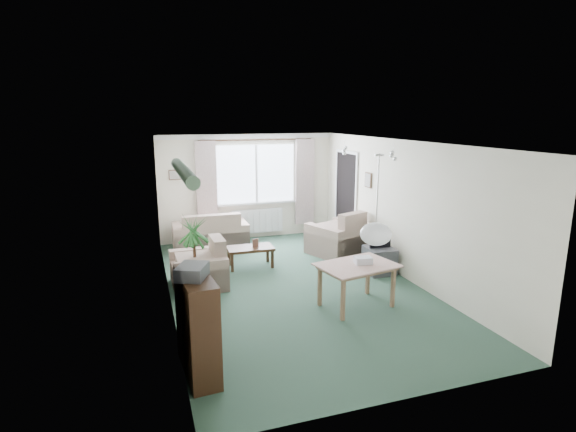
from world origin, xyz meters
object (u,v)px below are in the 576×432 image
object	(u,v)px
bookshelf	(197,325)
houseplant	(195,253)
dining_table	(356,286)
tv_cube	(379,260)
armchair_left	(198,263)
coffee_table	(250,257)
sofa	(210,230)
pet_bed	(321,245)
armchair_corner	(338,232)

from	to	relation	value
bookshelf	houseplant	size ratio (longest dim) A/B	0.94
dining_table	tv_cube	xyz separation A→B (m)	(1.07, 1.19, -0.08)
armchair_left	coffee_table	distance (m)	1.27
sofa	bookshelf	distance (m)	4.92
dining_table	pet_bed	bearing A→B (deg)	77.58
dining_table	sofa	bearing A→B (deg)	112.83
armchair_corner	houseplant	bearing A→B (deg)	-2.60
dining_table	coffee_table	bearing A→B (deg)	115.55
coffee_table	sofa	bearing A→B (deg)	108.63
sofa	houseplant	size ratio (longest dim) A/B	1.30
pet_bed	dining_table	bearing A→B (deg)	-102.42
houseplant	pet_bed	distance (m)	3.28
pet_bed	houseplant	bearing A→B (deg)	-152.07
armchair_left	houseplant	bearing A→B (deg)	-34.56
bookshelf	houseplant	xyz separation A→B (m)	(0.28, 2.53, 0.03)
bookshelf	tv_cube	bearing A→B (deg)	27.58
coffee_table	pet_bed	world-z (taller)	coffee_table
bookshelf	armchair_left	bearing A→B (deg)	77.82
armchair_corner	coffee_table	world-z (taller)	armchair_corner
dining_table	pet_bed	xyz separation A→B (m)	(0.66, 2.99, -0.26)
bookshelf	tv_cube	world-z (taller)	bookshelf
sofa	armchair_corner	size ratio (longest dim) A/B	1.52
bookshelf	coffee_table	bearing A→B (deg)	62.35
armchair_corner	armchair_left	bearing A→B (deg)	-3.95
sofa	pet_bed	world-z (taller)	sofa
coffee_table	dining_table	xyz separation A→B (m)	(1.08, -2.25, 0.13)
coffee_table	houseplant	bearing A→B (deg)	-145.20
sofa	houseplant	bearing A→B (deg)	76.60
sofa	armchair_left	bearing A→B (deg)	77.53
pet_bed	armchair_corner	bearing A→B (deg)	-69.13
bookshelf	dining_table	distance (m)	2.70
sofa	armchair_left	xyz separation A→B (m)	(-0.54, -2.21, 0.01)
houseplant	pet_bed	world-z (taller)	houseplant
dining_table	pet_bed	distance (m)	3.07
armchair_corner	coffee_table	bearing A→B (deg)	-13.85
coffee_table	tv_cube	bearing A→B (deg)	-26.32
armchair_corner	armchair_left	xyz separation A→B (m)	(-2.98, -0.93, -0.06)
sofa	coffee_table	bearing A→B (deg)	109.77
armchair_left	pet_bed	world-z (taller)	armchair_left
armchair_corner	armchair_left	world-z (taller)	armchair_corner
bookshelf	pet_bed	world-z (taller)	bookshelf
tv_cube	coffee_table	bearing A→B (deg)	156.47
houseplant	pet_bed	bearing A→B (deg)	27.93
armchair_left	bookshelf	size ratio (longest dim) A/B	0.79
armchair_corner	pet_bed	distance (m)	0.66
tv_cube	dining_table	bearing A→B (deg)	-129.08
bookshelf	tv_cube	xyz separation A→B (m)	(3.54, 2.25, -0.33)
dining_table	pet_bed	size ratio (longest dim) A/B	1.89
pet_bed	tv_cube	bearing A→B (deg)	-77.14
houseplant	pet_bed	size ratio (longest dim) A/B	2.25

